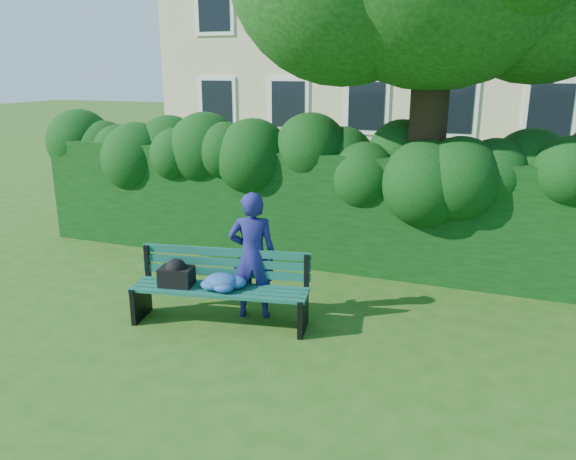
% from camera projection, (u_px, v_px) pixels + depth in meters
% --- Properties ---
extents(ground, '(80.00, 80.00, 0.00)m').
position_uv_depth(ground, '(271.00, 313.00, 7.24)').
color(ground, '#235215').
rests_on(ground, ground).
extents(hedge, '(10.00, 1.00, 1.80)m').
position_uv_depth(hedge, '(324.00, 207.00, 8.96)').
color(hedge, black).
rests_on(hedge, ground).
extents(park_bench, '(2.22, 0.94, 0.89)m').
position_uv_depth(park_bench, '(214.00, 284.00, 6.84)').
color(park_bench, '#105140').
rests_on(park_bench, ground).
extents(man_reading, '(0.68, 0.56, 1.61)m').
position_uv_depth(man_reading, '(253.00, 255.00, 6.94)').
color(man_reading, navy).
rests_on(man_reading, ground).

